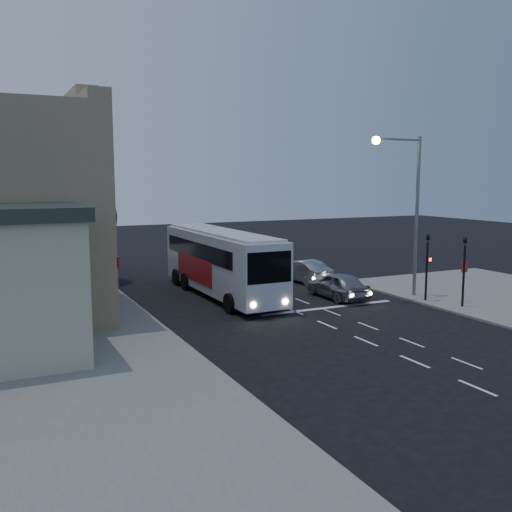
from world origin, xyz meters
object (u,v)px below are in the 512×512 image
traffic_signal_side (464,263)px  car_suv (338,285)px  car_sedan_c (228,251)px  traffic_signal_main (427,259)px  streetlight (408,198)px  car_sedan_b (257,258)px  tour_bus (221,261)px  street_tree (85,214)px  car_sedan_a (303,271)px  regulatory_sign (464,274)px

traffic_signal_side → car_suv: bearing=131.9°
car_sedan_c → traffic_signal_main: bearing=90.0°
traffic_signal_main → streetlight: size_ratio=0.46×
car_sedan_b → streetlight: (3.03, -13.17, 4.89)m
tour_bus → car_sedan_b: size_ratio=2.15×
car_sedan_b → car_sedan_c: (-0.28, 4.98, -0.02)m
traffic_signal_main → street_tree: (-15.81, 14.25, 2.08)m
tour_bus → traffic_signal_main: bearing=-35.3°
car_sedan_b → traffic_signal_main: (3.28, -14.59, 1.58)m
car_suv → traffic_signal_side: size_ratio=1.10×
traffic_signal_main → traffic_signal_side: (0.70, -1.98, 0.00)m
street_tree → streetlight: bearing=-39.5°
tour_bus → car_sedan_c: bearing=65.2°
car_suv → street_tree: street_tree is taller
car_sedan_c → street_tree: 13.85m
tour_bus → traffic_signal_side: (10.18, -8.63, 0.36)m
traffic_signal_main → car_suv: bearing=141.4°
tour_bus → car_suv: size_ratio=2.77×
car_sedan_a → car_sedan_c: 11.15m
car_sedan_a → streetlight: size_ratio=0.50×
traffic_signal_side → streetlight: size_ratio=0.46×
tour_bus → traffic_signal_side: size_ratio=3.03×
car_sedan_b → traffic_signal_side: traffic_signal_side is taller
car_sedan_c → traffic_signal_main: traffic_signal_main is taller
street_tree → regulatory_sign: bearing=-41.1°
tour_bus → traffic_signal_main: 11.58m
car_suv → regulatory_sign: size_ratio=2.04×
car_sedan_c → car_sedan_b: bearing=83.0°
traffic_signal_side → car_sedan_c: bearing=101.2°
car_suv → car_sedan_a: size_ratio=1.01×
tour_bus → street_tree: 10.18m
car_suv → regulatory_sign: bearing=143.9°
car_suv → street_tree: bearing=-42.8°
streetlight → car_sedan_b: bearing=102.9°
tour_bus → car_sedan_c: tour_bus is taller
car_sedan_b → street_tree: (-12.53, -0.34, 3.66)m
car_sedan_c → traffic_signal_side: (4.27, -21.55, 1.60)m
tour_bus → regulatory_sign: tour_bus is taller
car_suv → regulatory_sign: 6.87m
regulatory_sign → street_tree: 23.40m
tour_bus → street_tree: (-6.33, 7.59, 2.44)m
car_sedan_b → traffic_signal_side: bearing=88.6°
traffic_signal_main → traffic_signal_side: same height
car_sedan_b → street_tree: bearing=-13.3°
traffic_signal_main → regulatory_sign: size_ratio=1.86×
regulatory_sign → car_sedan_a: bearing=116.0°
traffic_signal_side → regulatory_sign: traffic_signal_side is taller
traffic_signal_main → tour_bus: bearing=144.9°
car_sedan_b → car_sedan_c: car_sedan_b is taller
car_sedan_c → street_tree: bearing=13.2°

